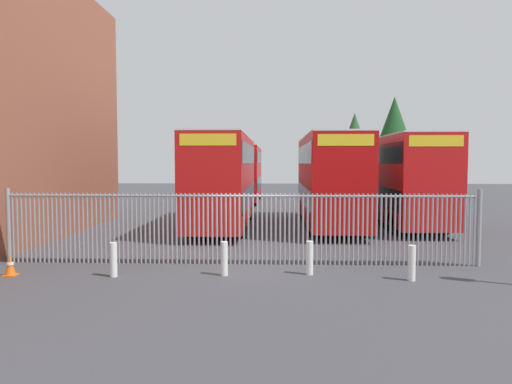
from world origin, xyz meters
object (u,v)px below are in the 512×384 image
Objects in this scene: double_decker_bus_behind_fence_left at (400,177)px; bollard_far_right at (412,263)px; double_decker_bus_near_gate at (223,177)px; traffic_cone_by_gate at (10,266)px; bollard_near_right at (310,258)px; double_decker_bus_behind_fence_right at (329,177)px; double_decker_bus_far_back at (244,172)px; bollard_center_front at (224,259)px; bollard_near_left at (113,260)px.

double_decker_bus_behind_fence_left is 12.34m from bollard_far_right.
double_decker_bus_near_gate is 11.67m from traffic_cone_by_gate.
bollard_near_right is at bearing 167.45° from bollard_far_right.
double_decker_bus_behind_fence_left is at bearing 8.75° from double_decker_bus_near_gate.
double_decker_bus_behind_fence_right reaches higher than bollard_near_right.
double_decker_bus_far_back is 11.38× the size of bollard_near_right.
traffic_cone_by_gate is at bearing -114.94° from double_decker_bus_near_gate.
bollard_center_front is at bearing -87.57° from double_decker_bus_far_back.
double_decker_bus_behind_fence_left is at bearing 47.47° from bollard_near_left.
bollard_far_right is (6.14, -10.52, -1.95)m from double_decker_bus_near_gate.
double_decker_bus_behind_fence_right is at bearing 5.27° from double_decker_bus_near_gate.
double_decker_bus_behind_fence_right is 14.94m from traffic_cone_by_gate.
bollard_near_right is 1.00× the size of bollard_far_right.
double_decker_bus_far_back is at bearing 92.43° from bollard_center_front.
bollard_near_right and bollard_far_right have the same top height.
double_decker_bus_behind_fence_left is 12.65m from bollard_near_right.
double_decker_bus_near_gate is 11.38× the size of bollard_near_right.
traffic_cone_by_gate is (-2.90, -0.02, -0.19)m from bollard_near_left.
bollard_near_right is 2.73m from bollard_far_right.
double_decker_bus_behind_fence_right is 11.38× the size of bollard_far_right.
double_decker_bus_near_gate is 8.94m from double_decker_bus_behind_fence_left.
bollard_near_right is at bearing 4.86° from bollard_near_left.
double_decker_bus_far_back reaches higher than bollard_near_right.
traffic_cone_by_gate is (-4.86, -25.56, -2.13)m from double_decker_bus_far_back.
bollard_center_front is 1.00× the size of bollard_far_right.
double_decker_bus_near_gate and double_decker_bus_behind_fence_right have the same top height.
double_decker_bus_behind_fence_left is 11.38× the size of bollard_near_left.
bollard_far_right is 1.61× the size of traffic_cone_by_gate.
double_decker_bus_near_gate and double_decker_bus_far_back have the same top height.
double_decker_bus_near_gate is 18.32× the size of traffic_cone_by_gate.
bollard_near_left is 2.90m from traffic_cone_by_gate.
bollard_near_right is (2.39, 0.20, 0.00)m from bollard_center_front.
traffic_cone_by_gate is at bearing -177.30° from bollard_center_front.
traffic_cone_by_gate is at bearing -139.29° from double_decker_bus_behind_fence_left.
double_decker_bus_behind_fence_left is (8.84, 1.36, 0.00)m from double_decker_bus_near_gate.
double_decker_bus_far_back is (-8.82, 13.79, 0.00)m from double_decker_bus_behind_fence_left.
double_decker_bus_far_back is 18.32× the size of traffic_cone_by_gate.
traffic_cone_by_gate is (-8.32, -0.48, -0.19)m from bollard_near_right.
bollard_center_front is 5.07m from bollard_far_right.
bollard_near_left is at bearing -123.21° from double_decker_bus_behind_fence_right.
double_decker_bus_near_gate is 15.15m from double_decker_bus_far_back.
bollard_center_front is (1.09, -10.13, -1.95)m from double_decker_bus_near_gate.
double_decker_bus_behind_fence_right reaches higher than bollard_far_right.
bollard_near_right is at bearing 4.75° from bollard_center_front.
bollard_near_left is 1.00× the size of bollard_far_right.
double_decker_bus_near_gate is 5.20m from double_decker_bus_behind_fence_right.
bollard_far_right is at bearing -12.55° from bollard_near_right.
double_decker_bus_far_back is 25.69m from bollard_near_left.
double_decker_bus_far_back is 25.38m from bollard_center_front.
double_decker_bus_behind_fence_left reaches higher than bollard_near_left.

